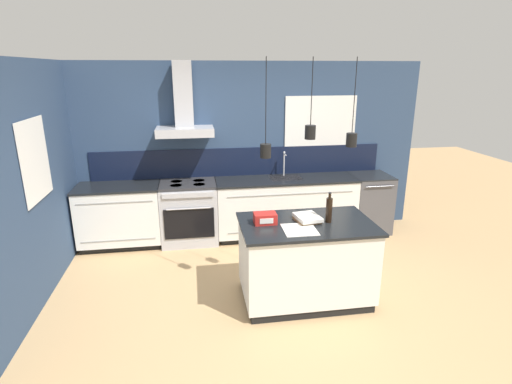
# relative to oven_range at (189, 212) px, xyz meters

# --- Properties ---
(ground_plane) EXTENTS (16.00, 16.00, 0.00)m
(ground_plane) POSITION_rel_oven_range_xyz_m (0.81, -1.69, -0.46)
(ground_plane) COLOR tan
(ground_plane) RESTS_ON ground
(wall_back) EXTENTS (5.60, 2.20, 2.60)m
(wall_back) POSITION_rel_oven_range_xyz_m (0.76, 0.31, 0.90)
(wall_back) COLOR navy
(wall_back) RESTS_ON ground_plane
(wall_left) EXTENTS (0.08, 3.80, 2.60)m
(wall_left) POSITION_rel_oven_range_xyz_m (-1.62, -0.99, 0.85)
(wall_left) COLOR navy
(wall_left) RESTS_ON ground_plane
(counter_run_left) EXTENTS (1.16, 0.64, 0.91)m
(counter_run_left) POSITION_rel_oven_range_xyz_m (-0.98, 0.01, 0.01)
(counter_run_left) COLOR black
(counter_run_left) RESTS_ON ground_plane
(counter_run_sink) EXTENTS (2.13, 0.64, 1.29)m
(counter_run_sink) POSITION_rel_oven_range_xyz_m (1.47, 0.01, 0.01)
(counter_run_sink) COLOR black
(counter_run_sink) RESTS_ON ground_plane
(oven_range) EXTENTS (0.81, 0.66, 0.91)m
(oven_range) POSITION_rel_oven_range_xyz_m (0.00, 0.00, 0.00)
(oven_range) COLOR #B5B5BA
(oven_range) RESTS_ON ground_plane
(dishwasher) EXTENTS (0.58, 0.65, 0.91)m
(dishwasher) POSITION_rel_oven_range_xyz_m (2.82, 0.00, 0.00)
(dishwasher) COLOR #4C4C51
(dishwasher) RESTS_ON ground_plane
(kitchen_island) EXTENTS (1.43, 0.90, 0.91)m
(kitchen_island) POSITION_rel_oven_range_xyz_m (1.27, -1.79, 0.00)
(kitchen_island) COLOR black
(kitchen_island) RESTS_ON ground_plane
(bottle_on_island) EXTENTS (0.07, 0.07, 0.33)m
(bottle_on_island) POSITION_rel_oven_range_xyz_m (1.50, -1.80, 0.60)
(bottle_on_island) COLOR black
(bottle_on_island) RESTS_ON kitchen_island
(book_stack) EXTENTS (0.29, 0.33, 0.06)m
(book_stack) POSITION_rel_oven_range_xyz_m (1.29, -1.74, 0.49)
(book_stack) COLOR olive
(book_stack) RESTS_ON kitchen_island
(red_supply_box) EXTENTS (0.24, 0.16, 0.11)m
(red_supply_box) POSITION_rel_oven_range_xyz_m (0.82, -1.73, 0.51)
(red_supply_box) COLOR red
(red_supply_box) RESTS_ON kitchen_island
(paper_pile) EXTENTS (0.34, 0.36, 0.01)m
(paper_pile) POSITION_rel_oven_range_xyz_m (1.14, -1.97, 0.46)
(paper_pile) COLOR silver
(paper_pile) RESTS_ON kitchen_island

